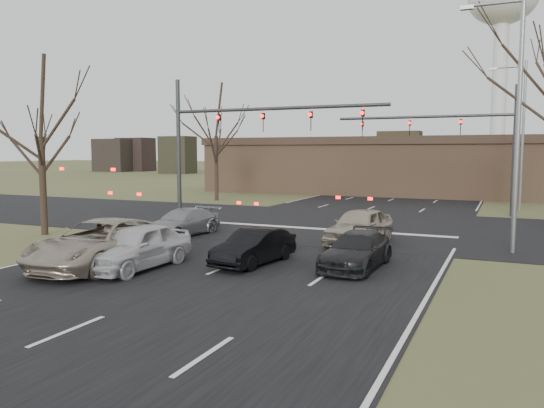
# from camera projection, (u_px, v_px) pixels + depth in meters

# --- Properties ---
(ground) EXTENTS (360.00, 360.00, 0.00)m
(ground) POSITION_uv_depth(u_px,v_px,m) (173.00, 289.00, 15.31)
(ground) COLOR #49522B
(ground) RESTS_ON ground
(road_main) EXTENTS (14.00, 300.00, 0.02)m
(road_main) POSITION_uv_depth(u_px,v_px,m) (436.00, 182.00, 69.82)
(road_main) COLOR black
(road_main) RESTS_ON ground
(road_cross) EXTENTS (200.00, 14.00, 0.02)m
(road_cross) POSITION_uv_depth(u_px,v_px,m) (331.00, 224.00, 28.94)
(road_cross) COLOR black
(road_cross) RESTS_ON ground
(building) EXTENTS (42.40, 10.40, 5.30)m
(building) POSITION_uv_depth(u_px,v_px,m) (429.00, 166.00, 48.76)
(building) COLOR #8C674B
(building) RESTS_ON ground
(water_tower) EXTENTS (15.00, 15.00, 44.50)m
(water_tower) POSITION_uv_depth(u_px,v_px,m) (503.00, 10.00, 118.38)
(water_tower) COLOR silver
(water_tower) RESTS_ON ground
(mast_arm_near) EXTENTS (12.12, 0.24, 8.00)m
(mast_arm_near) POSITION_uv_depth(u_px,v_px,m) (229.00, 131.00, 28.75)
(mast_arm_near) COLOR #383A3D
(mast_arm_near) RESTS_ON ground
(mast_arm_far) EXTENTS (11.12, 0.24, 8.00)m
(mast_arm_far) POSITION_uv_depth(u_px,v_px,m) (466.00, 135.00, 33.20)
(mast_arm_far) COLOR #383A3D
(mast_arm_far) RESTS_ON ground
(streetlight_right_near) EXTENTS (2.34, 0.25, 10.00)m
(streetlight_right_near) POSITION_uv_depth(u_px,v_px,m) (514.00, 109.00, 20.26)
(streetlight_right_near) COLOR gray
(streetlight_right_near) RESTS_ON ground
(streetlight_right_far) EXTENTS (2.34, 0.25, 10.00)m
(streetlight_right_far) POSITION_uv_depth(u_px,v_px,m) (520.00, 127.00, 35.50)
(streetlight_right_far) COLOR gray
(streetlight_right_far) RESTS_ON ground
(tree_left_near) EXTENTS (5.10, 5.10, 8.50)m
(tree_left_near) POSITION_uv_depth(u_px,v_px,m) (39.00, 96.00, 24.79)
(tree_left_near) COLOR black
(tree_left_near) RESTS_ON ground
(tree_left_far) EXTENTS (5.70, 5.70, 9.50)m
(tree_left_far) POSITION_uv_depth(u_px,v_px,m) (216.00, 109.00, 42.58)
(tree_left_far) COLOR black
(tree_left_far) RESTS_ON ground
(car_silver_suv) EXTENTS (3.00, 5.98, 1.63)m
(car_silver_suv) POSITION_uv_depth(u_px,v_px,m) (101.00, 243.00, 18.26)
(car_silver_suv) COLOR #A29683
(car_silver_suv) RESTS_ON ground
(car_white_sedan) EXTENTS (1.93, 4.54, 1.53)m
(car_white_sedan) POSITION_uv_depth(u_px,v_px,m) (137.00, 246.00, 17.94)
(car_white_sedan) COLOR silver
(car_white_sedan) RESTS_ON ground
(car_black_hatch) EXTENTS (1.78, 3.93, 1.25)m
(car_black_hatch) POSITION_uv_depth(u_px,v_px,m) (254.00, 247.00, 18.66)
(car_black_hatch) COLOR black
(car_black_hatch) RESTS_ON ground
(car_charcoal_sedan) EXTENTS (1.88, 4.26, 1.22)m
(car_charcoal_sedan) POSITION_uv_depth(u_px,v_px,m) (357.00, 250.00, 18.07)
(car_charcoal_sedan) COLOR black
(car_charcoal_sedan) RESTS_ON ground
(car_grey_ahead) EXTENTS (2.25, 4.53, 1.26)m
(car_grey_ahead) POSITION_uv_depth(u_px,v_px,m) (183.00, 222.00, 25.07)
(car_grey_ahead) COLOR gray
(car_grey_ahead) RESTS_ON ground
(car_silver_ahead) EXTENTS (2.35, 4.77, 1.56)m
(car_silver_ahead) POSITION_uv_depth(u_px,v_px,m) (360.00, 226.00, 22.69)
(car_silver_ahead) COLOR #ABA18A
(car_silver_ahead) RESTS_ON ground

